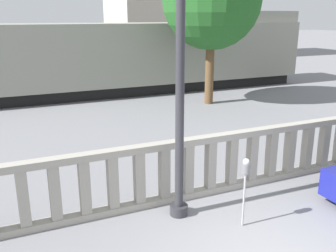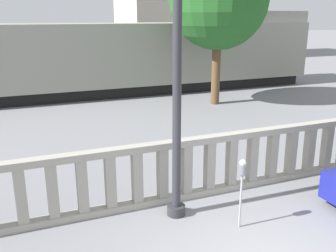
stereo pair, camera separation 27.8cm
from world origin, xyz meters
name	(u,v)px [view 1 (the left image)]	position (x,y,z in m)	size (l,w,h in m)	color
balustrade	(199,167)	(0.00, 2.68, 0.68)	(17.76, 0.24, 1.36)	#9E998E
lamppost	(180,86)	(-0.76, 2.10, 2.61)	(0.36, 0.36, 5.41)	#2D2D33
parking_meter	(245,174)	(0.16, 1.23, 1.07)	(0.15, 0.15, 1.36)	#99999E
train_near	(48,60)	(-1.66, 14.46, 1.83)	(27.47, 3.12, 4.09)	black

